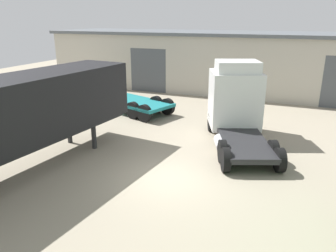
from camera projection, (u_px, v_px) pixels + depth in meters
name	position (u px, v px, depth m)	size (l,w,h in m)	color
ground_plane	(167.00, 177.00, 13.01)	(60.00, 60.00, 0.00)	gray
warehouse_building	(246.00, 62.00, 27.54)	(34.43, 7.37, 4.89)	#B7B2A3
tractor_unit_white	(236.00, 103.00, 16.74)	(4.62, 6.69, 3.98)	silver
flatbed_truck_white	(103.00, 87.00, 23.53)	(8.47, 4.93, 2.74)	silver
container_trailer_blue	(17.00, 114.00, 12.67)	(3.73, 11.19, 3.90)	black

